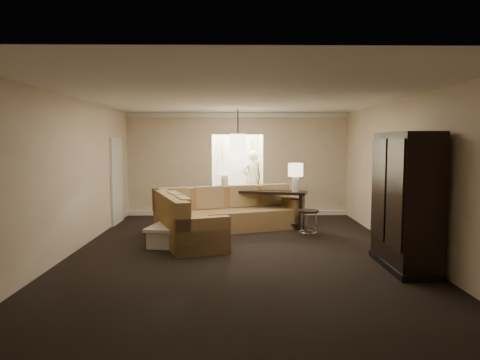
{
  "coord_description": "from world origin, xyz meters",
  "views": [
    {
      "loc": [
        -0.09,
        -7.67,
        1.98
      ],
      "look_at": [
        0.03,
        1.2,
        1.21
      ],
      "focal_mm": 32.0,
      "sensor_mm": 36.0,
      "label": 1
    }
  ],
  "objects_px": {
    "armoire": "(405,204)",
    "drink_table": "(308,218)",
    "sectional_sofa": "(217,216)",
    "console_table": "(259,205)",
    "person": "(252,176)",
    "coffee_table": "(175,235)"
  },
  "relations": [
    {
      "from": "sectional_sofa",
      "to": "armoire",
      "type": "xyz_separation_m",
      "value": [
        3.05,
        -2.53,
        0.64
      ]
    },
    {
      "from": "console_table",
      "to": "armoire",
      "type": "height_order",
      "value": "armoire"
    },
    {
      "from": "coffee_table",
      "to": "person",
      "type": "distance_m",
      "value": 5.15
    },
    {
      "from": "console_table",
      "to": "armoire",
      "type": "bearing_deg",
      "value": -42.03
    },
    {
      "from": "sectional_sofa",
      "to": "coffee_table",
      "type": "bearing_deg",
      "value": -148.65
    },
    {
      "from": "sectional_sofa",
      "to": "person",
      "type": "bearing_deg",
      "value": 57.14
    },
    {
      "from": "armoire",
      "to": "drink_table",
      "type": "relative_size",
      "value": 3.76
    },
    {
      "from": "coffee_table",
      "to": "armoire",
      "type": "relative_size",
      "value": 0.52
    },
    {
      "from": "armoire",
      "to": "coffee_table",
      "type": "bearing_deg",
      "value": 157.59
    },
    {
      "from": "drink_table",
      "to": "person",
      "type": "bearing_deg",
      "value": 103.77
    },
    {
      "from": "coffee_table",
      "to": "sectional_sofa",
      "type": "bearing_deg",
      "value": 50.91
    },
    {
      "from": "sectional_sofa",
      "to": "drink_table",
      "type": "relative_size",
      "value": 6.07
    },
    {
      "from": "console_table",
      "to": "drink_table",
      "type": "distance_m",
      "value": 1.51
    },
    {
      "from": "console_table",
      "to": "person",
      "type": "relative_size",
      "value": 1.17
    },
    {
      "from": "sectional_sofa",
      "to": "person",
      "type": "relative_size",
      "value": 1.79
    },
    {
      "from": "coffee_table",
      "to": "console_table",
      "type": "height_order",
      "value": "console_table"
    },
    {
      "from": "sectional_sofa",
      "to": "armoire",
      "type": "bearing_deg",
      "value": -59.24
    },
    {
      "from": "console_table",
      "to": "drink_table",
      "type": "xyz_separation_m",
      "value": [
        0.96,
        -1.16,
        -0.1
      ]
    },
    {
      "from": "sectional_sofa",
      "to": "coffee_table",
      "type": "distance_m",
      "value": 1.24
    },
    {
      "from": "sectional_sofa",
      "to": "person",
      "type": "height_order",
      "value": "person"
    },
    {
      "from": "armoire",
      "to": "person",
      "type": "height_order",
      "value": "armoire"
    },
    {
      "from": "console_table",
      "to": "person",
      "type": "height_order",
      "value": "person"
    }
  ]
}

